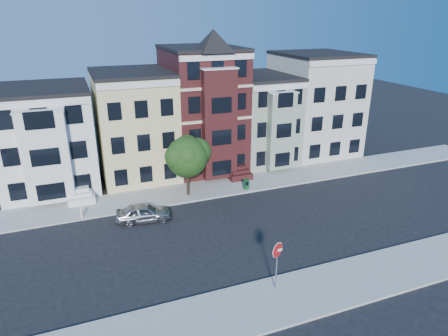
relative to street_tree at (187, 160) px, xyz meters
name	(u,v)px	position (x,y,z in m)	size (l,w,h in m)	color
ground	(264,226)	(3.81, -7.39, -3.45)	(120.00, 120.00, 0.00)	black
far_sidewalk	(226,186)	(3.81, 0.61, -3.37)	(60.00, 4.00, 0.15)	#9E9B93
near_sidewalk	(324,288)	(3.81, -15.39, -3.37)	(60.00, 4.00, 0.15)	#9E9B93
house_white	(47,139)	(-11.19, 7.11, 1.05)	(8.00, 9.00, 9.00)	white
house_yellow	(135,126)	(-3.19, 7.11, 1.55)	(7.00, 9.00, 10.00)	beige
house_brown	(203,110)	(3.81, 7.11, 2.55)	(7.00, 9.00, 12.00)	#381314
house_green	(259,119)	(10.31, 7.11, 1.05)	(6.00, 9.00, 9.00)	gray
house_cream	(314,105)	(17.31, 7.11, 2.05)	(8.00, 9.00, 11.00)	beige
street_tree	(187,160)	(0.00, 0.00, 0.00)	(5.67, 5.67, 6.59)	#2C531C
parked_car	(144,213)	(-4.53, -3.21, -2.72)	(1.71, 4.25, 1.45)	gray
newspaper_box	(246,184)	(5.31, -0.78, -2.82)	(0.43, 0.38, 0.95)	#135023
fire_hydrant	(82,213)	(-9.07, -1.09, -2.96)	(0.24, 0.24, 0.67)	silver
stop_sign	(277,263)	(1.03, -14.49, -1.54)	(0.97, 0.13, 3.52)	#B60D0F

